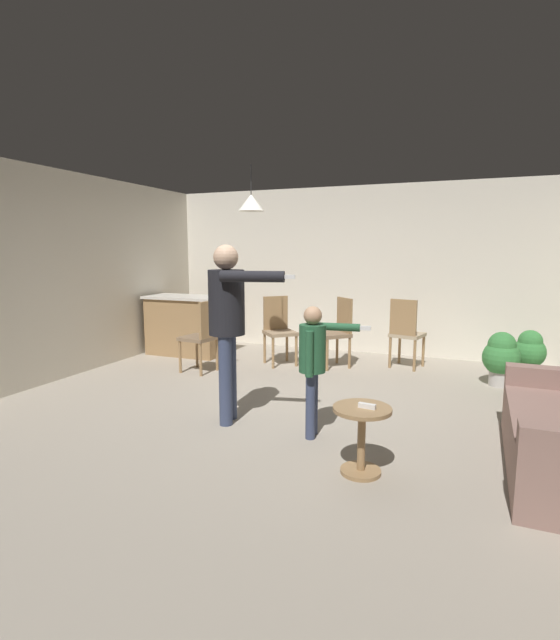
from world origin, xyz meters
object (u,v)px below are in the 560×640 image
object	(u,v)px
side_table_by_couch	(362,432)
dining_chair_centre_back	(278,327)
person_child	(314,357)
spare_remote_on_table	(367,406)
person_adult	(228,314)
dining_chair_spare	(202,333)
kitchen_counter	(186,325)
potted_plant_by_wall	(530,351)
dining_chair_near_wall	(406,331)
dining_chair_by_counter	(337,329)
potted_plant_corner	(501,356)

from	to	relation	value
side_table_by_couch	dining_chair_centre_back	xyz separation A→B (m)	(-1.88, 3.00, 0.22)
person_child	spare_remote_on_table	world-z (taller)	person_child
side_table_by_couch	person_adult	xyz separation A→B (m)	(-1.43, 0.60, 0.75)
dining_chair_centre_back	dining_chair_spare	xyz separation A→B (m)	(-0.78, -0.86, 0.00)
dining_chair_spare	spare_remote_on_table	distance (m)	3.45
dining_chair_spare	person_child	bearing A→B (deg)	-119.40
person_adult	spare_remote_on_table	bearing A→B (deg)	53.83
kitchen_counter	person_child	world-z (taller)	person_child
person_child	potted_plant_by_wall	xyz separation A→B (m)	(2.06, 3.02, -0.39)
kitchen_counter	dining_chair_near_wall	size ratio (longest dim) A/B	1.26
dining_chair_by_counter	dining_chair_centre_back	size ratio (longest dim) A/B	1.00
side_table_by_couch	dining_chair_spare	bearing A→B (deg)	141.14
side_table_by_couch	person_child	world-z (taller)	person_child
spare_remote_on_table	dining_chair_centre_back	bearing A→B (deg)	122.50
potted_plant_by_wall	spare_remote_on_table	distance (m)	3.88
kitchen_counter	dining_chair_by_counter	size ratio (longest dim) A/B	1.26
dining_chair_centre_back	potted_plant_corner	xyz separation A→B (m)	(3.00, -0.05, -0.17)
person_adult	spare_remote_on_table	xyz separation A→B (m)	(1.47, -0.61, -0.54)
side_table_by_couch	kitchen_counter	bearing A→B (deg)	138.99
side_table_by_couch	dining_chair_spare	xyz separation A→B (m)	(-2.66, 2.14, 0.22)
kitchen_counter	potted_plant_corner	world-z (taller)	kitchen_counter
dining_chair_near_wall	dining_chair_centre_back	xyz separation A→B (m)	(-1.79, -0.41, 0.00)
dining_chair_centre_back	potted_plant_corner	distance (m)	3.01
person_child	dining_chair_centre_back	bearing A→B (deg)	-158.52
kitchen_counter	side_table_by_couch	bearing A→B (deg)	-41.01
dining_chair_near_wall	spare_remote_on_table	size ratio (longest dim) A/B	7.69
side_table_by_couch	dining_chair_by_counter	xyz separation A→B (m)	(-1.03, 3.15, 0.22)
dining_chair_by_counter	spare_remote_on_table	distance (m)	3.34
person_child	dining_chair_near_wall	world-z (taller)	person_child
person_adult	dining_chair_near_wall	world-z (taller)	person_adult
dining_chair_near_wall	potted_plant_corner	size ratio (longest dim) A/B	1.47
dining_chair_by_counter	dining_chair_near_wall	xyz separation A→B (m)	(0.93, 0.26, 0.00)
dining_chair_near_wall	dining_chair_centre_back	bearing A→B (deg)	-153.16
dining_chair_centre_back	spare_remote_on_table	bearing A→B (deg)	79.49
kitchen_counter	dining_chair_by_counter	distance (m)	2.48
dining_chair_near_wall	dining_chair_spare	distance (m)	2.86
kitchen_counter	person_child	xyz separation A→B (m)	(2.95, -2.50, 0.26)
person_adult	potted_plant_by_wall	bearing A→B (deg)	121.80
dining_chair_by_counter	dining_chair_near_wall	world-z (taller)	same
potted_plant_corner	dining_chair_near_wall	bearing A→B (deg)	159.21
dining_chair_by_counter	potted_plant_by_wall	xyz separation A→B (m)	(2.53, 0.42, -0.20)
dining_chair_centre_back	potted_plant_by_wall	world-z (taller)	dining_chair_centre_back
kitchen_counter	side_table_by_couch	world-z (taller)	kitchen_counter
dining_chair_centre_back	potted_plant_by_wall	size ratio (longest dim) A/B	1.59
person_adult	potted_plant_corner	xyz separation A→B (m)	(2.55, 2.35, -0.70)
dining_chair_spare	potted_plant_corner	size ratio (longest dim) A/B	1.47
person_adult	kitchen_counter	bearing A→B (deg)	-153.31
potted_plant_by_wall	person_adult	bearing A→B (deg)	-134.61
person_child	person_adult	bearing A→B (deg)	-100.10
kitchen_counter	potted_plant_corner	bearing A→B (deg)	-1.26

